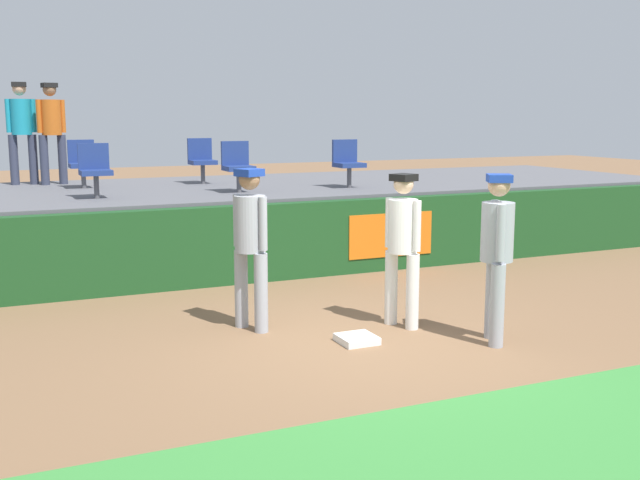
{
  "coord_description": "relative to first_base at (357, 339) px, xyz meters",
  "views": [
    {
      "loc": [
        -3.75,
        -7.11,
        2.49
      ],
      "look_at": [
        -0.08,
        1.09,
        1.0
      ],
      "focal_mm": 42.52,
      "sensor_mm": 36.0,
      "label": 1
    }
  ],
  "objects": [
    {
      "name": "ground_plane",
      "position": [
        0.08,
        -0.09,
        -0.04
      ],
      "size": [
        60.0,
        60.0,
        0.0
      ],
      "primitive_type": "plane",
      "color": "brown"
    },
    {
      "name": "seat_front_right",
      "position": [
        2.25,
        4.84,
        1.65
      ],
      "size": [
        0.47,
        0.44,
        0.84
      ],
      "color": "#4C4C51",
      "rests_on": "bleacher_platform"
    },
    {
      "name": "player_runner_visitor",
      "position": [
        -0.89,
        0.98,
        1.05
      ],
      "size": [
        0.47,
        0.49,
        1.88
      ],
      "rotation": [
        0.0,
        0.0,
        -1.15
      ],
      "color": "#9EA3AD",
      "rests_on": "ground_plane"
    },
    {
      "name": "spectator_hooded",
      "position": [
        -2.95,
        7.76,
        2.25
      ],
      "size": [
        0.52,
        0.38,
        1.86
      ],
      "rotation": [
        0.0,
        0.0,
        3.06
      ],
      "color": "#33384C",
      "rests_on": "bleacher_platform"
    },
    {
      "name": "first_base",
      "position": [
        0.0,
        0.0,
        0.0
      ],
      "size": [
        0.4,
        0.4,
        0.08
      ],
      "primitive_type": "cube",
      "color": "white",
      "rests_on": "ground_plane"
    },
    {
      "name": "bleacher_platform",
      "position": [
        0.08,
        5.97,
        0.57
      ],
      "size": [
        18.0,
        4.8,
        1.22
      ],
      "primitive_type": "cube",
      "color": "#59595E",
      "rests_on": "ground_plane"
    },
    {
      "name": "player_coach_visitor",
      "position": [
        1.39,
        -0.6,
        1.04
      ],
      "size": [
        0.48,
        0.48,
        1.86
      ],
      "rotation": [
        0.0,
        0.0,
        -2.06
      ],
      "color": "#9EA3AD",
      "rests_on": "ground_plane"
    },
    {
      "name": "seat_back_left",
      "position": [
        -2.04,
        6.64,
        1.65
      ],
      "size": [
        0.45,
        0.44,
        0.84
      ],
      "color": "#4C4C51",
      "rests_on": "bleacher_platform"
    },
    {
      "name": "grass_foreground_strip",
      "position": [
        0.08,
        -3.24,
        -0.04
      ],
      "size": [
        18.0,
        2.8,
        0.01
      ],
      "primitive_type": "cube",
      "color": "#388438",
      "rests_on": "ground_plane"
    },
    {
      "name": "player_fielder_home",
      "position": [
        0.78,
        0.39,
        1.01
      ],
      "size": [
        0.44,
        0.59,
        1.81
      ],
      "rotation": [
        0.0,
        0.0,
        -1.21
      ],
      "color": "white",
      "rests_on": "ground_plane"
    },
    {
      "name": "seat_front_center",
      "position": [
        0.21,
        4.84,
        1.65
      ],
      "size": [
        0.47,
        0.44,
        0.84
      ],
      "color": "#4C4C51",
      "rests_on": "bleacher_platform"
    },
    {
      "name": "field_wall",
      "position": [
        0.1,
        3.4,
        0.55
      ],
      "size": [
        18.0,
        0.26,
        1.17
      ],
      "color": "#19471E",
      "rests_on": "ground_plane"
    },
    {
      "name": "seat_front_left",
      "position": [
        -2.07,
        4.84,
        1.65
      ],
      "size": [
        0.47,
        0.44,
        0.84
      ],
      "color": "#4C4C51",
      "rests_on": "bleacher_platform"
    },
    {
      "name": "seat_back_center",
      "position": [
        0.1,
        6.64,
        1.65
      ],
      "size": [
        0.46,
        0.44,
        0.84
      ],
      "color": "#4C4C51",
      "rests_on": "bleacher_platform"
    },
    {
      "name": "spectator_capped",
      "position": [
        -2.45,
        7.56,
        2.24
      ],
      "size": [
        0.51,
        0.41,
        1.84
      ],
      "rotation": [
        0.0,
        0.0,
        3.33
      ],
      "color": "#33384C",
      "rests_on": "bleacher_platform"
    }
  ]
}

